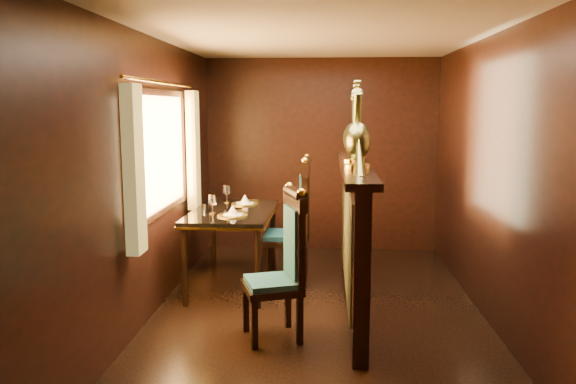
# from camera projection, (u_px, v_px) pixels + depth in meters

# --- Properties ---
(ground) EXTENTS (5.00, 5.00, 0.00)m
(ground) POSITION_uv_depth(u_px,v_px,m) (317.00, 317.00, 5.05)
(ground) COLOR black
(ground) RESTS_ON ground
(room_shell) EXTENTS (3.04, 5.04, 2.52)m
(room_shell) POSITION_uv_depth(u_px,v_px,m) (309.00, 141.00, 4.84)
(room_shell) COLOR black
(room_shell) RESTS_ON ground
(partition) EXTENTS (0.26, 2.70, 1.36)m
(partition) POSITION_uv_depth(u_px,v_px,m) (353.00, 233.00, 5.22)
(partition) COLOR black
(partition) RESTS_ON ground
(dining_table) EXTENTS (0.86, 1.40, 1.02)m
(dining_table) POSITION_uv_depth(u_px,v_px,m) (232.00, 217.00, 5.82)
(dining_table) COLOR black
(dining_table) RESTS_ON ground
(chair_left) EXTENTS (0.58, 0.59, 1.26)m
(chair_left) POSITION_uv_depth(u_px,v_px,m) (286.00, 259.00, 4.55)
(chair_left) COLOR black
(chair_left) RESTS_ON ground
(chair_right) EXTENTS (0.50, 0.55, 1.38)m
(chair_right) POSITION_uv_depth(u_px,v_px,m) (298.00, 217.00, 5.97)
(chair_right) COLOR black
(chair_right) RESTS_ON ground
(peacock_left) EXTENTS (0.23, 0.63, 0.74)m
(peacock_left) POSITION_uv_depth(u_px,v_px,m) (358.00, 124.00, 4.68)
(peacock_left) COLOR #1B5331
(peacock_left) RESTS_ON partition
(peacock_right) EXTENTS (0.23, 0.60, 0.71)m
(peacock_right) POSITION_uv_depth(u_px,v_px,m) (355.00, 124.00, 5.16)
(peacock_right) COLOR #1B5331
(peacock_right) RESTS_ON partition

